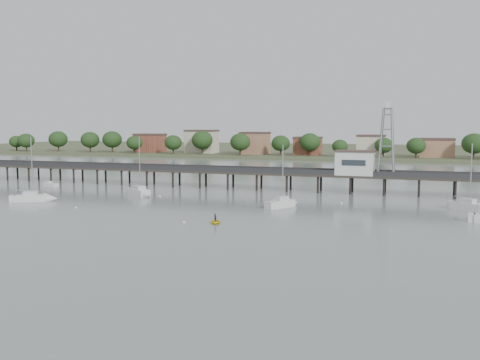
{
  "coord_description": "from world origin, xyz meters",
  "views": [
    {
      "loc": [
        38.04,
        -56.61,
        14.76
      ],
      "look_at": [
        4.91,
        42.0,
        4.0
      ],
      "focal_mm": 40.0,
      "sensor_mm": 36.0,
      "label": 1
    }
  ],
  "objects_px": {
    "sailboat_e": "(473,207)",
    "sailboat_a": "(38,198)",
    "yellow_dinghy": "(215,223)",
    "sailboat_c": "(285,203)",
    "white_tender": "(51,185)",
    "lattice_tower": "(387,142)",
    "pier": "(245,173)",
    "sailboat_b": "(142,193)"
  },
  "relations": [
    {
      "from": "pier",
      "to": "sailboat_b",
      "type": "bearing_deg",
      "value": -131.72
    },
    {
      "from": "sailboat_c",
      "to": "pier",
      "type": "bearing_deg",
      "value": 63.28
    },
    {
      "from": "sailboat_b",
      "to": "yellow_dinghy",
      "type": "bearing_deg",
      "value": -9.45
    },
    {
      "from": "sailboat_a",
      "to": "sailboat_e",
      "type": "bearing_deg",
      "value": -18.81
    },
    {
      "from": "white_tender",
      "to": "lattice_tower",
      "type": "bearing_deg",
      "value": 22.13
    },
    {
      "from": "sailboat_b",
      "to": "white_tender",
      "type": "xyz_separation_m",
      "value": [
        -28.95,
        7.84,
        -0.19
      ]
    },
    {
      "from": "sailboat_a",
      "to": "yellow_dinghy",
      "type": "xyz_separation_m",
      "value": [
        41.09,
        -10.75,
        -0.64
      ]
    },
    {
      "from": "pier",
      "to": "sailboat_b",
      "type": "distance_m",
      "value": 24.98
    },
    {
      "from": "pier",
      "to": "sailboat_c",
      "type": "distance_m",
      "value": 28.21
    },
    {
      "from": "sailboat_a",
      "to": "lattice_tower",
      "type": "bearing_deg",
      "value": -2.29
    },
    {
      "from": "sailboat_e",
      "to": "white_tender",
      "type": "distance_m",
      "value": 92.92
    },
    {
      "from": "pier",
      "to": "white_tender",
      "type": "height_order",
      "value": "pier"
    },
    {
      "from": "sailboat_e",
      "to": "sailboat_a",
      "type": "bearing_deg",
      "value": -136.57
    },
    {
      "from": "pier",
      "to": "white_tender",
      "type": "xyz_separation_m",
      "value": [
        -45.45,
        -10.65,
        -3.34
      ]
    },
    {
      "from": "lattice_tower",
      "to": "sailboat_c",
      "type": "distance_m",
      "value": 30.35
    },
    {
      "from": "sailboat_b",
      "to": "sailboat_a",
      "type": "xyz_separation_m",
      "value": [
        -15.32,
        -13.41,
        -0.0
      ]
    },
    {
      "from": "pier",
      "to": "yellow_dinghy",
      "type": "height_order",
      "value": "pier"
    },
    {
      "from": "lattice_tower",
      "to": "sailboat_e",
      "type": "xyz_separation_m",
      "value": [
        15.7,
        -17.65,
        -10.45
      ]
    },
    {
      "from": "sailboat_c",
      "to": "white_tender",
      "type": "relative_size",
      "value": 2.91
    },
    {
      "from": "sailboat_e",
      "to": "sailboat_a",
      "type": "relative_size",
      "value": 0.92
    },
    {
      "from": "sailboat_c",
      "to": "sailboat_b",
      "type": "height_order",
      "value": "sailboat_b"
    },
    {
      "from": "lattice_tower",
      "to": "sailboat_c",
      "type": "bearing_deg",
      "value": -124.56
    },
    {
      "from": "lattice_tower",
      "to": "white_tender",
      "type": "relative_size",
      "value": 3.82
    },
    {
      "from": "sailboat_b",
      "to": "white_tender",
      "type": "bearing_deg",
      "value": -161.45
    },
    {
      "from": "sailboat_b",
      "to": "yellow_dinghy",
      "type": "distance_m",
      "value": 35.33
    },
    {
      "from": "sailboat_e",
      "to": "sailboat_a",
      "type": "xyz_separation_m",
      "value": [
        -79.02,
        -14.26,
        -0.01
      ]
    },
    {
      "from": "lattice_tower",
      "to": "sailboat_a",
      "type": "relative_size",
      "value": 1.18
    },
    {
      "from": "sailboat_e",
      "to": "yellow_dinghy",
      "type": "relative_size",
      "value": 4.17
    },
    {
      "from": "yellow_dinghy",
      "to": "lattice_tower",
      "type": "bearing_deg",
      "value": 44.79
    },
    {
      "from": "sailboat_e",
      "to": "yellow_dinghy",
      "type": "bearing_deg",
      "value": -113.39
    },
    {
      "from": "sailboat_c",
      "to": "yellow_dinghy",
      "type": "distance_m",
      "value": 20.15
    },
    {
      "from": "pier",
      "to": "sailboat_e",
      "type": "relative_size",
      "value": 12.36
    },
    {
      "from": "sailboat_c",
      "to": "white_tender",
      "type": "bearing_deg",
      "value": 108.21
    },
    {
      "from": "lattice_tower",
      "to": "yellow_dinghy",
      "type": "xyz_separation_m",
      "value": [
        -22.23,
        -42.66,
        -11.1
      ]
    },
    {
      "from": "sailboat_c",
      "to": "yellow_dinghy",
      "type": "bearing_deg",
      "value": -167.42
    },
    {
      "from": "pier",
      "to": "lattice_tower",
      "type": "xyz_separation_m",
      "value": [
        31.5,
        0.0,
        7.31
      ]
    },
    {
      "from": "sailboat_c",
      "to": "sailboat_b",
      "type": "relative_size",
      "value": 0.92
    },
    {
      "from": "sailboat_c",
      "to": "sailboat_b",
      "type": "xyz_separation_m",
      "value": [
        -31.83,
        4.97,
        -0.01
      ]
    },
    {
      "from": "sailboat_e",
      "to": "yellow_dinghy",
      "type": "xyz_separation_m",
      "value": [
        -37.93,
        -25.02,
        -0.65
      ]
    },
    {
      "from": "pier",
      "to": "sailboat_a",
      "type": "relative_size",
      "value": 11.37
    },
    {
      "from": "sailboat_c",
      "to": "sailboat_e",
      "type": "height_order",
      "value": "sailboat_e"
    },
    {
      "from": "yellow_dinghy",
      "to": "sailboat_c",
      "type": "bearing_deg",
      "value": 54.78
    }
  ]
}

